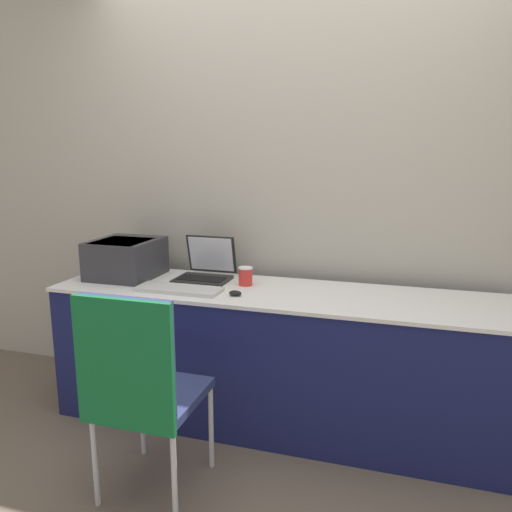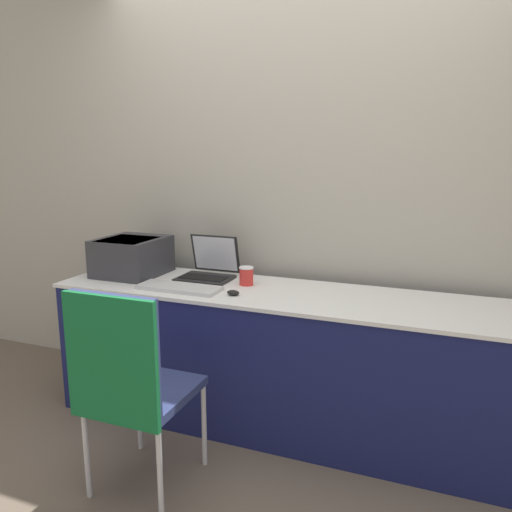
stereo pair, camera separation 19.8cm
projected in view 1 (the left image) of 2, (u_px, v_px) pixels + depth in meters
name	position (u px, v px, depth m)	size (l,w,h in m)	color
ground_plane	(265.00, 451.00, 2.55)	(14.00, 14.00, 0.00)	#6B5B4C
wall_back	(299.00, 186.00, 2.95)	(8.00, 0.05, 2.60)	#B7B2A3
table	(280.00, 358.00, 2.75)	(2.51, 0.62, 0.77)	#191E51
printer	(126.00, 257.00, 2.97)	(0.36, 0.40, 0.22)	#333338
laptop_left	(206.00, 270.00, 2.92)	(0.30, 0.30, 0.25)	black
external_keyboard	(179.00, 289.00, 2.68)	(0.46, 0.17, 0.02)	silver
coffee_cup	(245.00, 276.00, 2.79)	(0.08, 0.08, 0.10)	red
mouse	(235.00, 293.00, 2.59)	(0.07, 0.04, 0.03)	black
chair	(138.00, 379.00, 2.06)	(0.43, 0.45, 0.95)	navy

